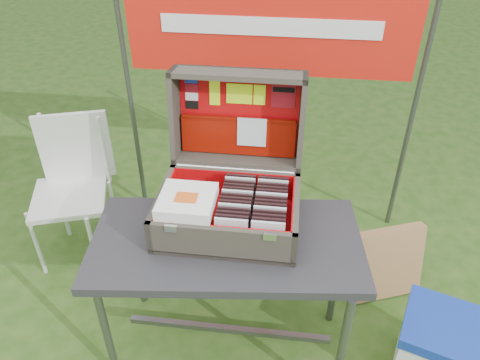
# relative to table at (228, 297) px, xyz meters

# --- Properties ---
(ground) EXTENTS (80.00, 80.00, 0.00)m
(ground) POSITION_rel_table_xyz_m (0.08, -0.01, -0.36)
(ground) COLOR #234711
(ground) RESTS_ON ground
(table) EXTENTS (1.21, 0.70, 0.72)m
(table) POSITION_rel_table_xyz_m (0.00, 0.00, 0.00)
(table) COLOR #2B2B2F
(table) RESTS_ON ground
(table_top) EXTENTS (1.21, 0.70, 0.04)m
(table_top) POSITION_rel_table_xyz_m (0.00, 0.00, 0.34)
(table_top) COLOR #2B2B2F
(table_top) RESTS_ON ground
(table_leg_fl) EXTENTS (0.04, 0.04, 0.68)m
(table_leg_fl) POSITION_rel_table_xyz_m (-0.52, -0.23, -0.02)
(table_leg_fl) COLOR #59595B
(table_leg_fl) RESTS_ON ground
(table_leg_fr) EXTENTS (0.04, 0.04, 0.68)m
(table_leg_fr) POSITION_rel_table_xyz_m (0.52, -0.23, -0.02)
(table_leg_fr) COLOR #59595B
(table_leg_fr) RESTS_ON ground
(table_leg_bl) EXTENTS (0.04, 0.04, 0.68)m
(table_leg_bl) POSITION_rel_table_xyz_m (-0.52, 0.23, -0.02)
(table_leg_bl) COLOR #59595B
(table_leg_bl) RESTS_ON ground
(table_leg_br) EXTENTS (0.04, 0.04, 0.68)m
(table_leg_br) POSITION_rel_table_xyz_m (0.52, 0.23, -0.02)
(table_leg_br) COLOR #59595B
(table_leg_br) RESTS_ON ground
(table_brace) EXTENTS (1.00, 0.03, 0.03)m
(table_brace) POSITION_rel_table_xyz_m (0.00, -0.00, -0.24)
(table_brace) COLOR #59595B
(table_brace) RESTS_ON ground
(suitcase) EXTENTS (0.60, 0.59, 0.58)m
(suitcase) POSITION_rel_table_xyz_m (-0.00, 0.15, 0.65)
(suitcase) COLOR brown
(suitcase) RESTS_ON table
(suitcase_base_bottom) EXTENTS (0.60, 0.43, 0.02)m
(suitcase_base_bottom) POSITION_rel_table_xyz_m (-0.00, 0.09, 0.37)
(suitcase_base_bottom) COLOR brown
(suitcase_base_bottom) RESTS_ON table_top
(suitcase_base_wall_front) EXTENTS (0.60, 0.02, 0.16)m
(suitcase_base_wall_front) POSITION_rel_table_xyz_m (-0.00, -0.11, 0.44)
(suitcase_base_wall_front) COLOR brown
(suitcase_base_wall_front) RESTS_ON table_top
(suitcase_base_wall_back) EXTENTS (0.60, 0.02, 0.16)m
(suitcase_base_wall_back) POSITION_rel_table_xyz_m (-0.00, 0.29, 0.44)
(suitcase_base_wall_back) COLOR brown
(suitcase_base_wall_back) RESTS_ON table_top
(suitcase_base_wall_left) EXTENTS (0.02, 0.43, 0.16)m
(suitcase_base_wall_left) POSITION_rel_table_xyz_m (-0.29, 0.09, 0.44)
(suitcase_base_wall_left) COLOR brown
(suitcase_base_wall_left) RESTS_ON table_top
(suitcase_base_wall_right) EXTENTS (0.02, 0.43, 0.16)m
(suitcase_base_wall_right) POSITION_rel_table_xyz_m (0.28, 0.09, 0.44)
(suitcase_base_wall_right) COLOR brown
(suitcase_base_wall_right) RESTS_ON table_top
(suitcase_liner_floor) EXTENTS (0.55, 0.38, 0.01)m
(suitcase_liner_floor) POSITION_rel_table_xyz_m (-0.00, 0.09, 0.39)
(suitcase_liner_floor) COLOR #C3030E
(suitcase_liner_floor) RESTS_ON suitcase_base_bottom
(suitcase_latch_left) EXTENTS (0.05, 0.01, 0.03)m
(suitcase_latch_left) POSITION_rel_table_xyz_m (-0.20, -0.13, 0.51)
(suitcase_latch_left) COLOR silver
(suitcase_latch_left) RESTS_ON suitcase_base_wall_front
(suitcase_latch_right) EXTENTS (0.05, 0.01, 0.03)m
(suitcase_latch_right) POSITION_rel_table_xyz_m (0.19, -0.13, 0.51)
(suitcase_latch_right) COLOR silver
(suitcase_latch_right) RESTS_ON suitcase_base_wall_front
(suitcase_hinge) EXTENTS (0.54, 0.02, 0.02)m
(suitcase_hinge) POSITION_rel_table_xyz_m (-0.00, 0.30, 0.52)
(suitcase_hinge) COLOR silver
(suitcase_hinge) RESTS_ON suitcase_base_wall_back
(suitcase_lid_back) EXTENTS (0.60, 0.08, 0.43)m
(suitcase_lid_back) POSITION_rel_table_xyz_m (-0.00, 0.48, 0.71)
(suitcase_lid_back) COLOR brown
(suitcase_lid_back) RESTS_ON suitcase_base_wall_back
(suitcase_lid_rim_far) EXTENTS (0.60, 0.16, 0.04)m
(suitcase_lid_rim_far) POSITION_rel_table_xyz_m (-0.00, 0.44, 0.92)
(suitcase_lid_rim_far) COLOR brown
(suitcase_lid_rim_far) RESTS_ON suitcase_lid_back
(suitcase_lid_rim_near) EXTENTS (0.60, 0.16, 0.04)m
(suitcase_lid_rim_near) POSITION_rel_table_xyz_m (-0.00, 0.38, 0.52)
(suitcase_lid_rim_near) COLOR brown
(suitcase_lid_rim_near) RESTS_ON suitcase_lid_back
(suitcase_lid_rim_left) EXTENTS (0.02, 0.21, 0.45)m
(suitcase_lid_rim_left) POSITION_rel_table_xyz_m (-0.29, 0.41, 0.72)
(suitcase_lid_rim_left) COLOR brown
(suitcase_lid_rim_left) RESTS_ON suitcase_lid_back
(suitcase_lid_rim_right) EXTENTS (0.02, 0.21, 0.45)m
(suitcase_lid_rim_right) POSITION_rel_table_xyz_m (0.28, 0.41, 0.72)
(suitcase_lid_rim_right) COLOR brown
(suitcase_lid_rim_right) RESTS_ON suitcase_lid_back
(suitcase_lid_liner) EXTENTS (0.55, 0.05, 0.38)m
(suitcase_lid_liner) POSITION_rel_table_xyz_m (-0.00, 0.46, 0.72)
(suitcase_lid_liner) COLOR #C3030E
(suitcase_lid_liner) RESTS_ON suitcase_lid_back
(suitcase_liner_wall_front) EXTENTS (0.55, 0.01, 0.14)m
(suitcase_liner_wall_front) POSITION_rel_table_xyz_m (-0.00, -0.10, 0.45)
(suitcase_liner_wall_front) COLOR #C3030E
(suitcase_liner_wall_front) RESTS_ON suitcase_base_bottom
(suitcase_liner_wall_back) EXTENTS (0.55, 0.01, 0.14)m
(suitcase_liner_wall_back) POSITION_rel_table_xyz_m (-0.00, 0.28, 0.45)
(suitcase_liner_wall_back) COLOR #C3030E
(suitcase_liner_wall_back) RESTS_ON suitcase_base_bottom
(suitcase_liner_wall_left) EXTENTS (0.01, 0.38, 0.14)m
(suitcase_liner_wall_left) POSITION_rel_table_xyz_m (-0.28, 0.09, 0.45)
(suitcase_liner_wall_left) COLOR #C3030E
(suitcase_liner_wall_left) RESTS_ON suitcase_base_bottom
(suitcase_liner_wall_right) EXTENTS (0.01, 0.38, 0.14)m
(suitcase_liner_wall_right) POSITION_rel_table_xyz_m (0.27, 0.09, 0.45)
(suitcase_liner_wall_right) COLOR #C3030E
(suitcase_liner_wall_right) RESTS_ON suitcase_base_bottom
(suitcase_lid_pocket) EXTENTS (0.53, 0.05, 0.17)m
(suitcase_lid_pocket) POSITION_rel_table_xyz_m (-0.00, 0.43, 0.62)
(suitcase_lid_pocket) COLOR #790D03
(suitcase_lid_pocket) RESTS_ON suitcase_lid_liner
(suitcase_pocket_edge) EXTENTS (0.52, 0.02, 0.02)m
(suitcase_pocket_edge) POSITION_rel_table_xyz_m (-0.00, 0.44, 0.71)
(suitcase_pocket_edge) COLOR #790D03
(suitcase_pocket_edge) RESTS_ON suitcase_lid_pocket
(suitcase_pocket_cd) EXTENTS (0.13, 0.03, 0.13)m
(suitcase_pocket_cd) POSITION_rel_table_xyz_m (0.06, 0.42, 0.65)
(suitcase_pocket_cd) COLOR silver
(suitcase_pocket_cd) RESTS_ON suitcase_lid_pocket
(lid_sticker_cc_a) EXTENTS (0.06, 0.01, 0.04)m
(lid_sticker_cc_a) POSITION_rel_table_xyz_m (-0.22, 0.48, 0.87)
(lid_sticker_cc_a) COLOR #1933B2
(lid_sticker_cc_a) RESTS_ON suitcase_lid_liner
(lid_sticker_cc_b) EXTENTS (0.06, 0.01, 0.04)m
(lid_sticker_cc_b) POSITION_rel_table_xyz_m (-0.22, 0.47, 0.83)
(lid_sticker_cc_b) COLOR maroon
(lid_sticker_cc_b) RESTS_ON suitcase_lid_liner
(lid_sticker_cc_c) EXTENTS (0.06, 0.01, 0.04)m
(lid_sticker_cc_c) POSITION_rel_table_xyz_m (-0.22, 0.47, 0.79)
(lid_sticker_cc_c) COLOR white
(lid_sticker_cc_c) RESTS_ON suitcase_lid_liner
(lid_sticker_cc_d) EXTENTS (0.06, 0.01, 0.04)m
(lid_sticker_cc_d) POSITION_rel_table_xyz_m (-0.22, 0.46, 0.75)
(lid_sticker_cc_d) COLOR black
(lid_sticker_cc_d) RESTS_ON suitcase_lid_liner
(lid_card_neon_tall) EXTENTS (0.05, 0.02, 0.12)m
(lid_card_neon_tall) POSITION_rel_table_xyz_m (-0.12, 0.47, 0.82)
(lid_card_neon_tall) COLOR #C9F816
(lid_card_neon_tall) RESTS_ON suitcase_lid_liner
(lid_card_neon_main) EXTENTS (0.12, 0.01, 0.09)m
(lid_card_neon_main) POSITION_rel_table_xyz_m (-0.00, 0.47, 0.82)
(lid_card_neon_main) COLOR #C9F816
(lid_card_neon_main) RESTS_ON suitcase_lid_liner
(lid_card_neon_small) EXTENTS (0.05, 0.01, 0.09)m
(lid_card_neon_small) POSITION_rel_table_xyz_m (0.09, 0.47, 0.82)
(lid_card_neon_small) COLOR #C9F816
(lid_card_neon_small) RESTS_ON suitcase_lid_liner
(lid_sticker_band) EXTENTS (0.11, 0.02, 0.11)m
(lid_sticker_band) POSITION_rel_table_xyz_m (0.19, 0.47, 0.82)
(lid_sticker_band) COLOR maroon
(lid_sticker_band) RESTS_ON suitcase_lid_liner
(lid_sticker_band_bar) EXTENTS (0.10, 0.01, 0.02)m
(lid_sticker_band_bar) POSITION_rel_table_xyz_m (0.19, 0.47, 0.85)
(lid_sticker_band_bar) COLOR black
(lid_sticker_band_bar) RESTS_ON suitcase_lid_liner
(cd_left_0) EXTENTS (0.13, 0.01, 0.15)m
(cd_left_0) POSITION_rel_table_xyz_m (0.03, -0.08, 0.47)
(cd_left_0) COLOR silver
(cd_left_0) RESTS_ON suitcase_liner_floor
(cd_left_1) EXTENTS (0.13, 0.01, 0.15)m
(cd_left_1) POSITION_rel_table_xyz_m (0.03, -0.05, 0.47)
(cd_left_1) COLOR black
(cd_left_1) RESTS_ON suitcase_liner_floor
(cd_left_2) EXTENTS (0.13, 0.01, 0.15)m
(cd_left_2) POSITION_rel_table_xyz_m (0.03, -0.03, 0.47)
(cd_left_2) COLOR black
(cd_left_2) RESTS_ON suitcase_liner_floor
(cd_left_3) EXTENTS (0.13, 0.01, 0.15)m
(cd_left_3) POSITION_rel_table_xyz_m (0.03, -0.01, 0.47)
(cd_left_3) COLOR black
(cd_left_3) RESTS_ON suitcase_liner_floor
(cd_left_4) EXTENTS (0.13, 0.01, 0.15)m
(cd_left_4) POSITION_rel_table_xyz_m (0.03, 0.02, 0.47)
(cd_left_4) COLOR silver
(cd_left_4) RESTS_ON suitcase_liner_floor
(cd_left_5) EXTENTS (0.13, 0.01, 0.15)m
(cd_left_5) POSITION_rel_table_xyz_m (0.03, 0.04, 0.47)
(cd_left_5) COLOR black
(cd_left_5) RESTS_ON suitcase_liner_floor
(cd_left_6) EXTENTS (0.13, 0.01, 0.15)m
(cd_left_6) POSITION_rel_table_xyz_m (0.03, 0.06, 0.47)
(cd_left_6) COLOR black
(cd_left_6) RESTS_ON suitcase_liner_floor
(cd_left_7) EXTENTS (0.13, 0.01, 0.15)m
(cd_left_7) POSITION_rel_table_xyz_m (0.03, 0.09, 0.47)
(cd_left_7) COLOR black
(cd_left_7) RESTS_ON suitcase_liner_floor
(cd_left_8) EXTENTS (0.13, 0.01, 0.15)m
(cd_left_8) POSITION_rel_table_xyz_m (0.03, 0.11, 0.47)
(cd_left_8) COLOR silver
(cd_left_8) RESTS_ON suitcase_liner_floor
(cd_left_9) EXTENTS (0.13, 0.01, 0.15)m
(cd_left_9) POSITION_rel_table_xyz_m (0.03, 0.13, 0.47)
(cd_left_9) COLOR black
(cd_left_9) RESTS_ON suitcase_liner_floor
(cd_left_10) EXTENTS (0.13, 0.01, 0.15)m
(cd_left_10) POSITION_rel_table_xyz_m (0.03, 0.16, 0.47)
(cd_left_10) COLOR black
(cd_left_10) RESTS_ON suitcase_liner_floor
(cd_left_11) EXTENTS (0.13, 0.01, 0.15)m
(cd_left_11) POSITION_rel_table_xyz_m (0.03, 0.18, 0.47)
(cd_left_11) COLOR black
(cd_left_11) RESTS_ON suitcase_liner_floor
(cd_left_12) EXTENTS (0.13, 0.01, 0.15)m
(cd_left_12) POSITION_rel_table_xyz_m (0.03, 0.21, 0.47)
(cd_left_12) COLOR silver
(cd_left_12) RESTS_ON suitcase_liner_floor
(cd_left_13) EXTENTS (0.13, 0.01, 0.15)m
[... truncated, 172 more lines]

